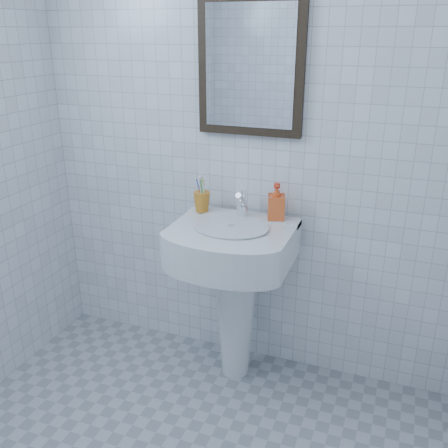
% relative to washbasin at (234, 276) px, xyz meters
% --- Properties ---
extents(wall_back, '(2.20, 0.02, 2.50)m').
position_rel_washbasin_xyz_m(wall_back, '(-0.01, 0.21, 0.67)').
color(wall_back, silver).
rests_on(wall_back, ground).
extents(washbasin, '(0.56, 0.41, 0.87)m').
position_rel_washbasin_xyz_m(washbasin, '(0.00, 0.00, 0.00)').
color(washbasin, silver).
rests_on(washbasin, ground).
extents(faucet, '(0.06, 0.12, 0.14)m').
position_rel_washbasin_xyz_m(faucet, '(0.00, 0.10, 0.33)').
color(faucet, silver).
rests_on(faucet, washbasin).
extents(toothbrush_cup, '(0.10, 0.10, 0.10)m').
position_rel_washbasin_xyz_m(toothbrush_cup, '(-0.21, 0.10, 0.33)').
color(toothbrush_cup, orange).
rests_on(toothbrush_cup, washbasin).
extents(soap_dispenser, '(0.10, 0.10, 0.18)m').
position_rel_washbasin_xyz_m(soap_dispenser, '(0.16, 0.13, 0.37)').
color(soap_dispenser, red).
rests_on(soap_dispenser, washbasin).
extents(wall_mirror, '(0.50, 0.04, 0.62)m').
position_rel_washbasin_xyz_m(wall_mirror, '(0.00, 0.19, 0.97)').
color(wall_mirror, black).
rests_on(wall_mirror, wall_back).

